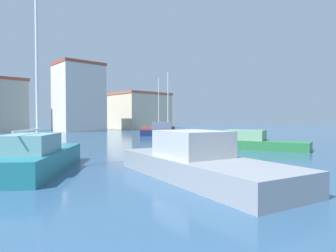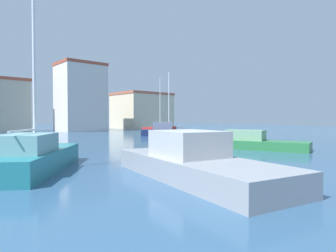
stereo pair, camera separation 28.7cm
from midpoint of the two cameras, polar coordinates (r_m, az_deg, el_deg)
water at (r=27.56m, az=-14.77°, el=-3.23°), size 160.00×160.00×0.00m
sailboat_teal_near_pier at (r=13.62m, az=-24.89°, el=-5.46°), size 5.83×6.90×8.85m
motorboat_green_inner_mooring at (r=22.63m, az=14.76°, el=-3.11°), size 4.87×9.00×1.38m
motorboat_grey_center_channel at (r=11.11m, az=5.16°, el=-7.05°), size 4.36×8.60×1.78m
sailboat_red_distant_east at (r=47.51m, az=-1.98°, el=-0.52°), size 7.39×4.09×8.80m
sailboat_navy_far_right at (r=37.50m, az=-0.53°, el=-0.96°), size 6.92×6.40×8.13m
warehouse_block at (r=53.73m, az=-17.20°, el=5.41°), size 7.45×6.62×11.89m
harbor_office at (r=65.29m, az=-5.67°, el=2.99°), size 11.08×9.79×7.82m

